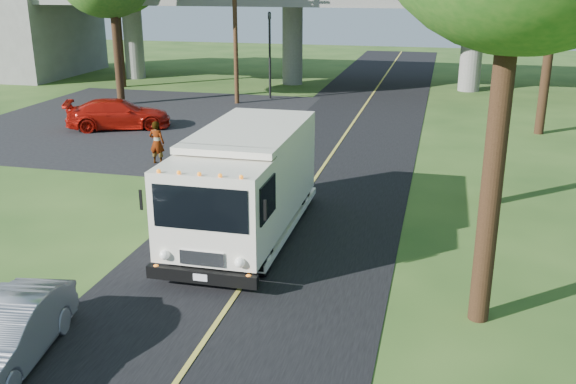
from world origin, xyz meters
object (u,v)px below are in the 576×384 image
(traffic_signal, at_px, (270,46))
(pedestrian, at_px, (157,143))
(utility_pole, at_px, (235,24))
(step_van, at_px, (245,181))
(red_sedan, at_px, (118,114))
(silver_sedan, at_px, (6,335))

(traffic_signal, relative_size, pedestrian, 2.97)
(traffic_signal, height_order, utility_pole, utility_pole)
(step_van, height_order, red_sedan, step_van)
(utility_pole, xyz_separation_m, silver_sedan, (4.11, -26.95, -3.96))
(traffic_signal, xyz_separation_m, step_van, (5.17, -21.71, -1.53))
(red_sedan, xyz_separation_m, pedestrian, (4.56, -5.44, 0.15))
(traffic_signal, distance_m, step_van, 22.37)
(red_sedan, xyz_separation_m, silver_sedan, (7.72, -19.18, -0.10))
(step_van, bearing_deg, traffic_signal, 103.22)
(utility_pole, bearing_deg, pedestrian, -85.88)
(step_van, xyz_separation_m, silver_sedan, (-2.56, -7.24, -1.04))
(red_sedan, relative_size, pedestrian, 2.86)
(step_van, height_order, pedestrian, step_van)
(silver_sedan, xyz_separation_m, pedestrian, (-3.16, 13.73, 0.24))
(pedestrian, bearing_deg, traffic_signal, -88.09)
(utility_pole, bearing_deg, step_van, -71.32)
(step_van, bearing_deg, utility_pole, 108.52)
(step_van, relative_size, silver_sedan, 1.92)
(utility_pole, xyz_separation_m, pedestrian, (0.95, -13.22, -3.72))
(step_van, height_order, silver_sedan, step_van)
(utility_pole, bearing_deg, silver_sedan, -81.33)
(silver_sedan, bearing_deg, red_sedan, 102.15)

